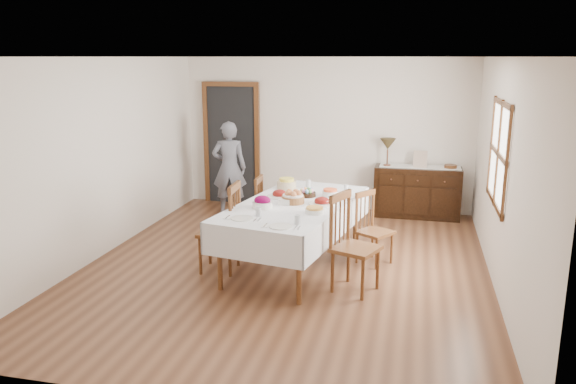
% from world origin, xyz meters
% --- Properties ---
extents(ground, '(6.00, 6.00, 0.00)m').
position_xyz_m(ground, '(0.00, 0.00, 0.00)').
color(ground, brown).
extents(room_shell, '(5.02, 6.02, 2.65)m').
position_xyz_m(room_shell, '(-0.15, 0.42, 1.64)').
color(room_shell, white).
rests_on(room_shell, ground).
extents(dining_table, '(1.65, 2.60, 0.83)m').
position_xyz_m(dining_table, '(0.10, 0.04, 0.74)').
color(dining_table, white).
rests_on(dining_table, ground).
extents(chair_left_near, '(0.48, 0.48, 1.11)m').
position_xyz_m(chair_left_near, '(-0.72, -0.31, 0.56)').
color(chair_left_near, '#5A3218').
rests_on(chair_left_near, ground).
extents(chair_left_far, '(0.43, 0.43, 0.98)m').
position_xyz_m(chair_left_far, '(-0.69, 0.72, 0.50)').
color(chair_left_far, '#5A3218').
rests_on(chair_left_far, ground).
extents(chair_right_near, '(0.60, 0.60, 1.12)m').
position_xyz_m(chair_right_near, '(0.88, -0.54, 0.57)').
color(chair_right_near, '#5A3218').
rests_on(chair_right_near, ground).
extents(chair_right_far, '(0.54, 0.54, 0.93)m').
position_xyz_m(chair_right_far, '(1.04, 0.39, 0.47)').
color(chair_right_far, '#5A3218').
rests_on(chair_right_far, ground).
extents(sideboard, '(1.40, 0.51, 0.84)m').
position_xyz_m(sideboard, '(1.58, 2.72, 0.42)').
color(sideboard, black).
rests_on(sideboard, ground).
extents(person, '(0.59, 0.45, 1.67)m').
position_xyz_m(person, '(-1.50, 2.22, 0.84)').
color(person, slate).
rests_on(person, ground).
extents(bread_basket, '(0.28, 0.28, 0.17)m').
position_xyz_m(bread_basket, '(0.08, 0.02, 0.90)').
color(bread_basket, brown).
rests_on(bread_basket, dining_table).
extents(egg_basket, '(0.24, 0.24, 0.11)m').
position_xyz_m(egg_basket, '(0.18, 0.40, 0.87)').
color(egg_basket, black).
rests_on(egg_basket, dining_table).
extents(ham_platter_a, '(0.33, 0.33, 0.11)m').
position_xyz_m(ham_platter_a, '(-0.16, 0.30, 0.86)').
color(ham_platter_a, white).
rests_on(ham_platter_a, dining_table).
extents(ham_platter_b, '(0.33, 0.33, 0.11)m').
position_xyz_m(ham_platter_b, '(0.44, 0.05, 0.86)').
color(ham_platter_b, white).
rests_on(ham_platter_b, dining_table).
extents(beet_bowl, '(0.25, 0.25, 0.15)m').
position_xyz_m(beet_bowl, '(-0.23, -0.28, 0.90)').
color(beet_bowl, white).
rests_on(beet_bowl, dining_table).
extents(carrot_bowl, '(0.21, 0.21, 0.09)m').
position_xyz_m(carrot_bowl, '(0.47, 0.49, 0.88)').
color(carrot_bowl, white).
rests_on(carrot_bowl, dining_table).
extents(pineapple_bowl, '(0.27, 0.27, 0.15)m').
position_xyz_m(pineapple_bowl, '(-0.18, 0.77, 0.90)').
color(pineapple_bowl, '#CCB38A').
rests_on(pineapple_bowl, dining_table).
extents(casserole_dish, '(0.22, 0.22, 0.08)m').
position_xyz_m(casserole_dish, '(0.43, -0.37, 0.87)').
color(casserole_dish, white).
rests_on(casserole_dish, dining_table).
extents(butter_dish, '(0.15, 0.11, 0.07)m').
position_xyz_m(butter_dish, '(-0.00, -0.08, 0.87)').
color(butter_dish, white).
rests_on(butter_dish, dining_table).
extents(setting_left, '(0.44, 0.31, 0.10)m').
position_xyz_m(setting_left, '(-0.28, -0.74, 0.85)').
color(setting_left, white).
rests_on(setting_left, dining_table).
extents(setting_right, '(0.44, 0.31, 0.10)m').
position_xyz_m(setting_right, '(0.22, -0.94, 0.85)').
color(setting_right, white).
rests_on(setting_right, dining_table).
extents(glass_far_a, '(0.07, 0.07, 0.11)m').
position_xyz_m(glass_far_a, '(0.11, 0.88, 0.89)').
color(glass_far_a, silver).
rests_on(glass_far_a, dining_table).
extents(glass_far_b, '(0.06, 0.06, 0.11)m').
position_xyz_m(glass_far_b, '(0.65, 0.70, 0.89)').
color(glass_far_b, silver).
rests_on(glass_far_b, dining_table).
extents(runner, '(1.30, 0.35, 0.01)m').
position_xyz_m(runner, '(1.61, 2.75, 0.84)').
color(runner, white).
rests_on(runner, sideboard).
extents(table_lamp, '(0.26, 0.26, 0.46)m').
position_xyz_m(table_lamp, '(1.08, 2.71, 1.19)').
color(table_lamp, brown).
rests_on(table_lamp, sideboard).
extents(picture_frame, '(0.22, 0.08, 0.28)m').
position_xyz_m(picture_frame, '(1.61, 2.67, 0.98)').
color(picture_frame, tan).
rests_on(picture_frame, sideboard).
extents(deco_bowl, '(0.20, 0.20, 0.06)m').
position_xyz_m(deco_bowl, '(2.09, 2.73, 0.87)').
color(deco_bowl, '#5A3218').
rests_on(deco_bowl, sideboard).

